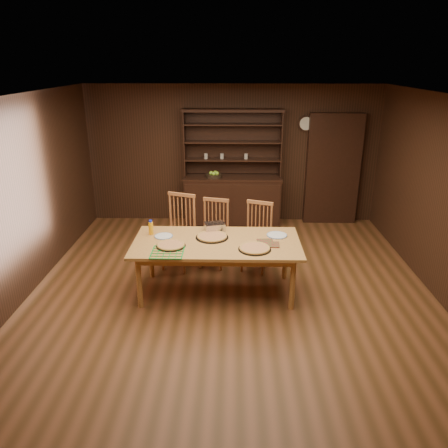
{
  "coord_description": "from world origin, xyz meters",
  "views": [
    {
      "loc": [
        0.02,
        -5.25,
        3.0
      ],
      "look_at": [
        -0.11,
        0.4,
        0.87
      ],
      "focal_mm": 35.0,
      "sensor_mm": 36.0,
      "label": 1
    }
  ],
  "objects_px": {
    "dining_table": "(217,246)",
    "chair_center": "(215,230)",
    "chair_left": "(180,229)",
    "juice_bottle": "(151,228)",
    "china_hutch": "(232,194)",
    "chair_right": "(257,234)"
  },
  "relations": [
    {
      "from": "chair_center",
      "to": "chair_right",
      "type": "xyz_separation_m",
      "value": [
        0.65,
        -0.13,
        0.0
      ]
    },
    {
      "from": "china_hutch",
      "to": "chair_center",
      "type": "xyz_separation_m",
      "value": [
        -0.27,
        -1.79,
        -0.05
      ]
    },
    {
      "from": "china_hutch",
      "to": "chair_left",
      "type": "xyz_separation_m",
      "value": [
        -0.79,
        -1.87,
        0.01
      ]
    },
    {
      "from": "china_hutch",
      "to": "chair_right",
      "type": "distance_m",
      "value": 1.96
    },
    {
      "from": "chair_center",
      "to": "chair_left",
      "type": "bearing_deg",
      "value": -157.47
    },
    {
      "from": "chair_right",
      "to": "chair_center",
      "type": "bearing_deg",
      "value": -170.77
    },
    {
      "from": "china_hutch",
      "to": "dining_table",
      "type": "bearing_deg",
      "value": -94.19
    },
    {
      "from": "china_hutch",
      "to": "chair_center",
      "type": "distance_m",
      "value": 1.81
    },
    {
      "from": "chair_left",
      "to": "dining_table",
      "type": "bearing_deg",
      "value": -34.69
    },
    {
      "from": "china_hutch",
      "to": "dining_table",
      "type": "distance_m",
      "value": 2.71
    },
    {
      "from": "chair_left",
      "to": "chair_right",
      "type": "bearing_deg",
      "value": 17.32
    },
    {
      "from": "dining_table",
      "to": "juice_bottle",
      "type": "xyz_separation_m",
      "value": [
        -0.91,
        0.24,
        0.16
      ]
    },
    {
      "from": "chair_left",
      "to": "juice_bottle",
      "type": "height_order",
      "value": "chair_left"
    },
    {
      "from": "chair_right",
      "to": "juice_bottle",
      "type": "bearing_deg",
      "value": -139.93
    },
    {
      "from": "china_hutch",
      "to": "chair_right",
      "type": "bearing_deg",
      "value": -78.72
    },
    {
      "from": "dining_table",
      "to": "chair_center",
      "type": "relative_size",
      "value": 2.13
    },
    {
      "from": "dining_table",
      "to": "chair_right",
      "type": "distance_m",
      "value": 0.98
    },
    {
      "from": "china_hutch",
      "to": "dining_table",
      "type": "relative_size",
      "value": 0.99
    },
    {
      "from": "chair_left",
      "to": "juice_bottle",
      "type": "relative_size",
      "value": 5.52
    },
    {
      "from": "chair_center",
      "to": "dining_table",
      "type": "bearing_deg",
      "value": -71.9
    },
    {
      "from": "dining_table",
      "to": "chair_center",
      "type": "bearing_deg",
      "value": 94.3
    },
    {
      "from": "juice_bottle",
      "to": "china_hutch",
      "type": "bearing_deg",
      "value": 65.72
    }
  ]
}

